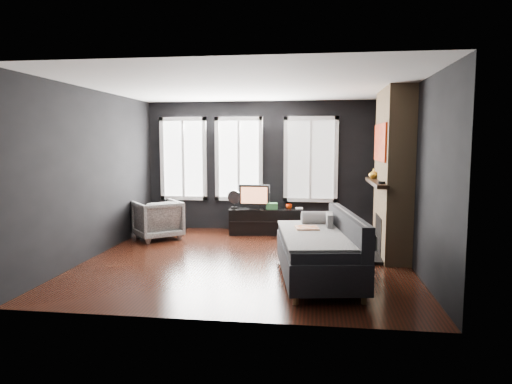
# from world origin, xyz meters

# --- Properties ---
(floor) EXTENTS (5.00, 5.00, 0.00)m
(floor) POSITION_xyz_m (0.00, 0.00, 0.00)
(floor) COLOR black
(floor) RESTS_ON ground
(ceiling) EXTENTS (5.00, 5.00, 0.00)m
(ceiling) POSITION_xyz_m (0.00, 0.00, 2.70)
(ceiling) COLOR white
(ceiling) RESTS_ON ground
(wall_back) EXTENTS (5.00, 0.02, 2.70)m
(wall_back) POSITION_xyz_m (0.00, 2.50, 1.35)
(wall_back) COLOR black
(wall_back) RESTS_ON ground
(wall_left) EXTENTS (0.02, 5.00, 2.70)m
(wall_left) POSITION_xyz_m (-2.50, 0.00, 1.35)
(wall_left) COLOR black
(wall_left) RESTS_ON ground
(wall_right) EXTENTS (0.02, 5.00, 2.70)m
(wall_right) POSITION_xyz_m (2.50, 0.00, 1.35)
(wall_right) COLOR black
(wall_right) RESTS_ON ground
(windows) EXTENTS (4.00, 0.16, 1.76)m
(windows) POSITION_xyz_m (-0.45, 2.46, 2.38)
(windows) COLOR white
(windows) RESTS_ON wall_back
(fireplace) EXTENTS (0.70, 1.62, 2.70)m
(fireplace) POSITION_xyz_m (2.30, 0.60, 1.35)
(fireplace) COLOR #93724C
(fireplace) RESTS_ON floor
(sofa) EXTENTS (1.37, 2.27, 0.92)m
(sofa) POSITION_xyz_m (1.10, -0.90, 0.46)
(sofa) COLOR #272729
(sofa) RESTS_ON floor
(stripe_pillow) EXTENTS (0.09, 0.34, 0.34)m
(stripe_pillow) POSITION_xyz_m (1.27, -0.42, 0.66)
(stripe_pillow) COLOR gray
(stripe_pillow) RESTS_ON sofa
(armchair) EXTENTS (1.09, 1.08, 0.82)m
(armchair) POSITION_xyz_m (-1.95, 1.34, 0.41)
(armchair) COLOR silver
(armchair) RESTS_ON floor
(media_console) EXTENTS (1.54, 0.64, 0.51)m
(media_console) POSITION_xyz_m (0.07, 2.10, 0.26)
(media_console) COLOR black
(media_console) RESTS_ON floor
(monitor) EXTENTS (0.62, 0.14, 0.55)m
(monitor) POSITION_xyz_m (-0.17, 2.05, 0.79)
(monitor) COLOR black
(monitor) RESTS_ON media_console
(desk_fan) EXTENTS (0.29, 0.29, 0.38)m
(desk_fan) POSITION_xyz_m (-0.58, 2.04, 0.71)
(desk_fan) COLOR #999999
(desk_fan) RESTS_ON media_console
(mug) EXTENTS (0.13, 0.11, 0.13)m
(mug) POSITION_xyz_m (0.53, 2.11, 0.58)
(mug) COLOR red
(mug) RESTS_ON media_console
(book) EXTENTS (0.15, 0.03, 0.20)m
(book) POSITION_xyz_m (0.66, 2.18, 0.61)
(book) COLOR #C4B097
(book) RESTS_ON media_console
(storage_box) EXTENTS (0.25, 0.19, 0.12)m
(storage_box) POSITION_xyz_m (0.19, 2.06, 0.58)
(storage_box) COLOR #387D42
(storage_box) RESTS_ON media_console
(mantel_vase) EXTENTS (0.20, 0.21, 0.16)m
(mantel_vase) POSITION_xyz_m (2.05, 1.05, 1.31)
(mantel_vase) COLOR gold
(mantel_vase) RESTS_ON fireplace
(mantel_clock) EXTENTS (0.14, 0.14, 0.04)m
(mantel_clock) POSITION_xyz_m (2.05, 0.05, 1.25)
(mantel_clock) COLOR black
(mantel_clock) RESTS_ON fireplace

